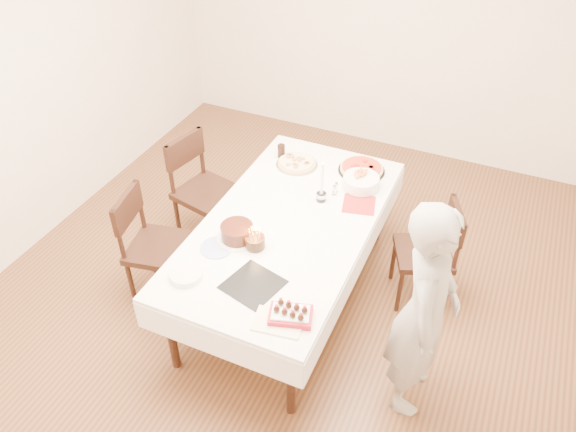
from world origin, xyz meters
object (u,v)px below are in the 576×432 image
at_px(dining_table, 288,260).
at_px(pizza_pepperoni, 362,169).
at_px(birthday_cake, 255,238).
at_px(pasta_bowl, 361,182).
at_px(strawberry_box, 291,314).
at_px(cola_glass, 281,151).
at_px(person, 424,312).
at_px(chair_left_savory, 207,193).
at_px(chair_right_savory, 423,253).
at_px(layer_cake, 237,232).
at_px(taper_candle, 322,181).
at_px(pizza_white, 297,163).
at_px(chair_left_dessert, 160,248).

height_order(dining_table, pizza_pepperoni, pizza_pepperoni).
bearing_deg(dining_table, birthday_cake, -105.75).
relative_size(pasta_bowl, strawberry_box, 1.08).
xyz_separation_m(dining_table, pasta_bowl, (0.34, 0.61, 0.43)).
bearing_deg(pasta_bowl, cola_glass, 169.31).
relative_size(person, cola_glass, 13.43).
bearing_deg(pizza_pepperoni, person, -57.99).
relative_size(chair_left_savory, pasta_bowl, 3.51).
height_order(chair_right_savory, layer_cake, chair_right_savory).
distance_m(pasta_bowl, taper_candle, 0.37).
distance_m(cola_glass, layer_cake, 1.07).
bearing_deg(pizza_white, chair_left_savory, -154.11).
xyz_separation_m(chair_left_savory, pizza_pepperoni, (1.19, 0.47, 0.29)).
xyz_separation_m(chair_right_savory, strawberry_box, (-0.55, -1.23, 0.34)).
bearing_deg(pizza_white, pasta_bowl, -7.76).
relative_size(dining_table, person, 1.36).
bearing_deg(chair_right_savory, taper_candle, 162.73).
bearing_deg(layer_cake, chair_left_dessert, -174.93).
height_order(pasta_bowl, cola_glass, cola_glass).
xyz_separation_m(pasta_bowl, birthday_cake, (-0.44, -0.95, 0.03)).
bearing_deg(pizza_white, chair_left_dessert, -122.16).
bearing_deg(person, pasta_bowl, 29.03).
xyz_separation_m(pizza_pepperoni, strawberry_box, (0.10, -1.64, 0.01)).
relative_size(dining_table, pizza_white, 6.24).
height_order(birthday_cake, strawberry_box, birthday_cake).
xyz_separation_m(chair_left_dessert, taper_candle, (1.02, 0.70, 0.45)).
height_order(chair_right_savory, pizza_white, chair_right_savory).
bearing_deg(pizza_pepperoni, chair_left_dessert, -134.45).
relative_size(pizza_pepperoni, strawberry_box, 1.47).
relative_size(chair_left_savory, taper_candle, 2.76).
bearing_deg(dining_table, layer_cake, -128.68).
height_order(chair_left_dessert, pizza_white, chair_left_dessert).
xyz_separation_m(dining_table, strawberry_box, (0.38, -0.81, 0.41)).
xyz_separation_m(pizza_white, strawberry_box, (0.61, -1.50, 0.01)).
relative_size(chair_right_savory, person, 0.56).
bearing_deg(person, layer_cake, 77.19).
bearing_deg(strawberry_box, birthday_cake, 134.79).
distance_m(chair_left_dessert, strawberry_box, 1.38).
distance_m(chair_right_savory, pizza_white, 1.24).
height_order(dining_table, birthday_cake, birthday_cake).
distance_m(chair_right_savory, layer_cake, 1.43).
relative_size(pizza_white, layer_cake, 1.19).
bearing_deg(dining_table, chair_right_savory, 24.25).
distance_m(chair_right_savory, person, 0.98).
bearing_deg(layer_cake, pasta_bowl, 57.50).
height_order(person, pizza_pepperoni, person).
distance_m(dining_table, pizza_white, 0.83).
height_order(dining_table, cola_glass, cola_glass).
distance_m(pizza_white, pasta_bowl, 0.58).
relative_size(person, taper_candle, 4.46).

